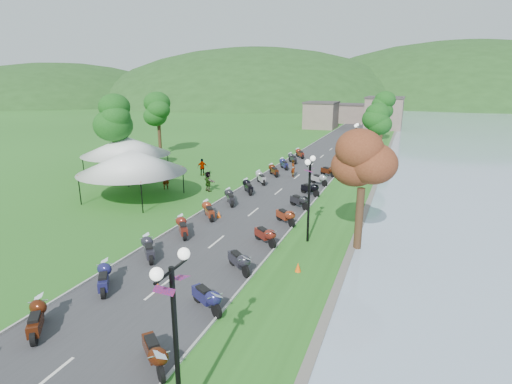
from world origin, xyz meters
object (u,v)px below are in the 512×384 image
(vendor_tent_main, at_px, (133,175))
(pedestrian_b, at_px, (166,180))
(streetlamp_near, at_px, (176,349))
(pedestrian_c, at_px, (134,183))
(pedestrian_a, at_px, (166,189))

(vendor_tent_main, xyz_separation_m, pedestrian_b, (-1.20, 6.35, -2.00))
(streetlamp_near, xyz_separation_m, pedestrian_c, (-18.46, 22.20, -2.50))
(vendor_tent_main, distance_m, pedestrian_c, 5.70)
(streetlamp_near, distance_m, vendor_tent_main, 23.54)
(pedestrian_a, relative_size, pedestrian_c, 1.04)
(pedestrian_a, bearing_deg, vendor_tent_main, -147.76)
(pedestrian_a, xyz_separation_m, pedestrian_c, (-3.98, 0.76, 0.00))
(vendor_tent_main, relative_size, pedestrian_c, 3.59)
(streetlamp_near, bearing_deg, pedestrian_a, 124.03)
(pedestrian_b, bearing_deg, pedestrian_a, 129.25)
(streetlamp_near, height_order, vendor_tent_main, streetlamp_near)
(streetlamp_near, height_order, pedestrian_b, streetlamp_near)
(pedestrian_b, distance_m, pedestrian_c, 2.98)
(vendor_tent_main, xyz_separation_m, pedestrian_c, (-3.28, 4.21, -2.00))
(vendor_tent_main, distance_m, pedestrian_b, 6.76)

